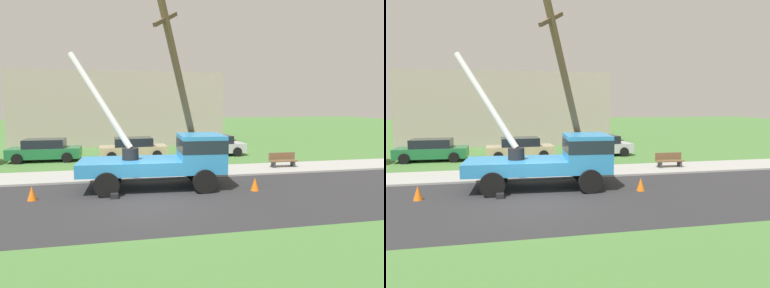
{
  "view_description": "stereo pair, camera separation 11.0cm",
  "coord_description": "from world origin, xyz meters",
  "views": [
    {
      "loc": [
        -1.22,
        -13.11,
        3.75
      ],
      "look_at": [
        2.25,
        2.9,
        1.82
      ],
      "focal_mm": 33.05,
      "sensor_mm": 36.0,
      "label": 1
    },
    {
      "loc": [
        -1.12,
        -13.14,
        3.75
      ],
      "look_at": [
        2.25,
        2.9,
        1.82
      ],
      "focal_mm": 33.05,
      "sensor_mm": 36.0,
      "label": 2
    }
  ],
  "objects": [
    {
      "name": "ground_plane",
      "position": [
        0.0,
        12.0,
        0.0
      ],
      "size": [
        120.0,
        120.0,
        0.0
      ],
      "primitive_type": "plane",
      "color": "#477538"
    },
    {
      "name": "road_asphalt",
      "position": [
        0.0,
        0.0,
        0.0
      ],
      "size": [
        80.0,
        7.41,
        0.01
      ],
      "primitive_type": "cube",
      "color": "#2B2B2D",
      "rests_on": "ground"
    },
    {
      "name": "sidewalk_strip",
      "position": [
        0.0,
        5.15,
        0.05
      ],
      "size": [
        80.0,
        2.89,
        0.1
      ],
      "primitive_type": "cube",
      "color": "#9E9E99",
      "rests_on": "ground"
    },
    {
      "name": "utility_truck",
      "position": [
        1.15,
        2.07,
        1.41
      ],
      "size": [
        6.75,
        3.21,
        5.98
      ],
      "color": "#2D84C6",
      "rests_on": "ground"
    },
    {
      "name": "leaning_utility_pole",
      "position": [
        1.79,
        2.91,
        4.22
      ],
      "size": [
        3.0,
        3.47,
        8.29
      ],
      "color": "brown",
      "rests_on": "ground"
    },
    {
      "name": "traffic_cone_ahead",
      "position": [
        4.53,
        0.76,
        0.28
      ],
      "size": [
        0.36,
        0.36,
        0.56
      ],
      "primitive_type": "cone",
      "color": "orange",
      "rests_on": "ground"
    },
    {
      "name": "traffic_cone_behind",
      "position": [
        -4.44,
        1.13,
        0.28
      ],
      "size": [
        0.36,
        0.36,
        0.56
      ],
      "primitive_type": "cone",
      "color": "orange",
      "rests_on": "ground"
    },
    {
      "name": "parked_sedan_green",
      "position": [
        -5.7,
        10.83,
        0.71
      ],
      "size": [
        4.41,
        2.04,
        1.42
      ],
      "color": "#1E6638",
      "rests_on": "ground"
    },
    {
      "name": "parked_sedan_tan",
      "position": [
        -0.1,
        10.56,
        0.71
      ],
      "size": [
        4.46,
        2.13,
        1.42
      ],
      "color": "tan",
      "rests_on": "ground"
    },
    {
      "name": "parked_sedan_silver",
      "position": [
        5.52,
        10.84,
        0.71
      ],
      "size": [
        4.54,
        2.27,
        1.42
      ],
      "color": "#B7B7BF",
      "rests_on": "ground"
    },
    {
      "name": "park_bench",
      "position": [
        8.05,
        5.22,
        0.46
      ],
      "size": [
        1.6,
        0.45,
        0.9
      ],
      "color": "brown",
      "rests_on": "ground"
    },
    {
      "name": "lowrise_building_backdrop",
      "position": [
        -0.8,
        20.27,
        3.2
      ],
      "size": [
        18.0,
        6.0,
        6.4
      ],
      "primitive_type": "cube",
      "color": "#A5998C",
      "rests_on": "ground"
    }
  ]
}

